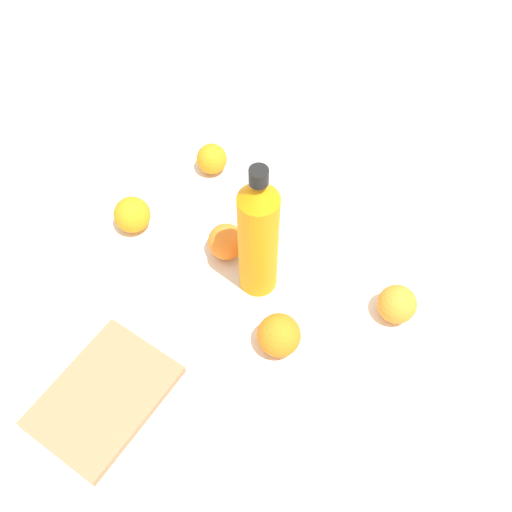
{
  "coord_description": "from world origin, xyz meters",
  "views": [
    {
      "loc": [
        0.54,
        0.29,
        0.94
      ],
      "look_at": [
        0.05,
        -0.0,
        0.08
      ],
      "focal_mm": 41.28,
      "sensor_mm": 36.0,
      "label": 1
    }
  ],
  "objects_px": {
    "orange_0": "(397,304)",
    "orange_2": "(132,215)",
    "water_bottle": "(256,235)",
    "orange_3": "(226,242)",
    "orange_4": "(279,335)",
    "orange_1": "(212,159)",
    "cutting_board": "(104,396)"
  },
  "relations": [
    {
      "from": "orange_1",
      "to": "cutting_board",
      "type": "xyz_separation_m",
      "value": [
        0.51,
        0.13,
        -0.02
      ]
    },
    {
      "from": "orange_4",
      "to": "water_bottle",
      "type": "bearing_deg",
      "value": -132.38
    },
    {
      "from": "orange_0",
      "to": "cutting_board",
      "type": "height_order",
      "value": "orange_0"
    },
    {
      "from": "orange_2",
      "to": "orange_3",
      "type": "bearing_deg",
      "value": 102.3
    },
    {
      "from": "orange_4",
      "to": "orange_3",
      "type": "bearing_deg",
      "value": -122.78
    },
    {
      "from": "orange_1",
      "to": "cutting_board",
      "type": "height_order",
      "value": "orange_1"
    },
    {
      "from": "orange_4",
      "to": "cutting_board",
      "type": "height_order",
      "value": "orange_4"
    },
    {
      "from": "water_bottle",
      "to": "orange_3",
      "type": "height_order",
      "value": "water_bottle"
    },
    {
      "from": "water_bottle",
      "to": "orange_0",
      "type": "height_order",
      "value": "water_bottle"
    },
    {
      "from": "orange_3",
      "to": "cutting_board",
      "type": "bearing_deg",
      "value": -2.1
    },
    {
      "from": "orange_3",
      "to": "orange_4",
      "type": "distance_m",
      "value": 0.22
    },
    {
      "from": "water_bottle",
      "to": "cutting_board",
      "type": "bearing_deg",
      "value": 111.76
    },
    {
      "from": "water_bottle",
      "to": "orange_3",
      "type": "distance_m",
      "value": 0.14
    },
    {
      "from": "water_bottle",
      "to": "orange_3",
      "type": "xyz_separation_m",
      "value": [
        -0.02,
        -0.08,
        -0.11
      ]
    },
    {
      "from": "water_bottle",
      "to": "orange_4",
      "type": "distance_m",
      "value": 0.17
    },
    {
      "from": "orange_0",
      "to": "orange_2",
      "type": "bearing_deg",
      "value": -80.7
    },
    {
      "from": "orange_0",
      "to": "orange_2",
      "type": "distance_m",
      "value": 0.53
    },
    {
      "from": "orange_1",
      "to": "orange_3",
      "type": "bearing_deg",
      "value": 41.01
    },
    {
      "from": "water_bottle",
      "to": "cutting_board",
      "type": "xyz_separation_m",
      "value": [
        0.33,
        -0.09,
        -0.13
      ]
    },
    {
      "from": "orange_4",
      "to": "orange_0",
      "type": "bearing_deg",
      "value": 137.83
    },
    {
      "from": "orange_1",
      "to": "orange_2",
      "type": "xyz_separation_m",
      "value": [
        0.2,
        -0.05,
        0.0
      ]
    },
    {
      "from": "orange_0",
      "to": "orange_4",
      "type": "height_order",
      "value": "orange_4"
    },
    {
      "from": "water_bottle",
      "to": "orange_4",
      "type": "bearing_deg",
      "value": 175.36
    },
    {
      "from": "orange_3",
      "to": "cutting_board",
      "type": "height_order",
      "value": "orange_3"
    },
    {
      "from": "orange_1",
      "to": "cutting_board",
      "type": "distance_m",
      "value": 0.53
    },
    {
      "from": "orange_3",
      "to": "cutting_board",
      "type": "relative_size",
      "value": 0.31
    },
    {
      "from": "cutting_board",
      "to": "orange_1",
      "type": "bearing_deg",
      "value": -163.13
    },
    {
      "from": "cutting_board",
      "to": "orange_0",
      "type": "bearing_deg",
      "value": 141.81
    },
    {
      "from": "orange_2",
      "to": "cutting_board",
      "type": "distance_m",
      "value": 0.36
    },
    {
      "from": "orange_3",
      "to": "orange_1",
      "type": "bearing_deg",
      "value": -138.99
    },
    {
      "from": "cutting_board",
      "to": "orange_4",
      "type": "bearing_deg",
      "value": 142.7
    },
    {
      "from": "orange_1",
      "to": "orange_3",
      "type": "distance_m",
      "value": 0.22
    }
  ]
}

